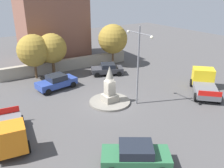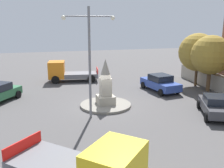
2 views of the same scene
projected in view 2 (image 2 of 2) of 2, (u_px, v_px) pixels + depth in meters
The scene contains 9 objects.
ground_plane at pixel (106, 106), 19.44m from camera, with size 80.00×80.00×0.00m, color #4F4C4C.
traffic_island at pixel (106, 105), 19.42m from camera, with size 3.91×3.91×0.19m, color gray.
monument at pixel (106, 85), 19.04m from camera, with size 1.29×1.29×3.48m.
streetlamp at pixel (90, 53), 16.10m from camera, with size 3.39×0.28×7.27m.
car_dark_grey_parked_left at pixel (217, 105), 17.29m from camera, with size 3.27×4.29×1.43m.
car_blue_waiting at pixel (160, 83), 23.61m from camera, with size 2.54×4.50×1.57m.
truck_orange_passing at pixel (67, 72), 27.51m from camera, with size 5.54×3.00×2.22m.
tree_near_wall at pixel (198, 52), 24.98m from camera, with size 3.77×3.77×5.32m.
tree_mid_cluster at pixel (211, 55), 22.92m from camera, with size 3.59×3.59×5.22m.
Camera 2 is at (-4.64, -17.90, 6.25)m, focal length 40.32 mm.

